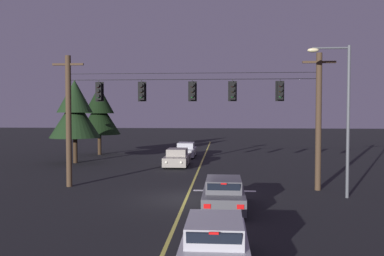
% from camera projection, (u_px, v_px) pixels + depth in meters
% --- Properties ---
extents(ground_plane, '(180.00, 180.00, 0.00)m').
position_uv_depth(ground_plane, '(186.00, 199.00, 20.09)').
color(ground_plane, black).
extents(lane_centre_stripe, '(0.14, 60.00, 0.01)m').
position_uv_depth(lane_centre_stripe, '(197.00, 173.00, 28.87)').
color(lane_centre_stripe, '#D1C64C').
rests_on(lane_centre_stripe, ground).
extents(stop_bar_paint, '(3.40, 0.36, 0.01)m').
position_uv_depth(stop_bar_paint, '(224.00, 191.00, 22.15)').
color(stop_bar_paint, silver).
rests_on(stop_bar_paint, ground).
extents(signal_span_assembly, '(15.85, 0.32, 7.52)m').
position_uv_depth(signal_span_assembly, '(191.00, 119.00, 22.74)').
color(signal_span_assembly, '#423021').
rests_on(signal_span_assembly, ground).
extents(traffic_light_leftmost, '(0.48, 0.41, 1.22)m').
position_uv_depth(traffic_light_leftmost, '(99.00, 92.00, 23.06)').
color(traffic_light_leftmost, black).
extents(traffic_light_left_inner, '(0.48, 0.41, 1.22)m').
position_uv_depth(traffic_light_left_inner, '(142.00, 91.00, 22.87)').
color(traffic_light_left_inner, black).
extents(traffic_light_centre, '(0.48, 0.41, 1.22)m').
position_uv_depth(traffic_light_centre, '(192.00, 91.00, 22.65)').
color(traffic_light_centre, black).
extents(traffic_light_right_inner, '(0.48, 0.41, 1.22)m').
position_uv_depth(traffic_light_right_inner, '(233.00, 91.00, 22.48)').
color(traffic_light_right_inner, black).
extents(traffic_light_rightmost, '(0.48, 0.41, 1.22)m').
position_uv_depth(traffic_light_rightmost, '(280.00, 91.00, 22.29)').
color(traffic_light_rightmost, black).
extents(car_waiting_near_lane, '(1.80, 4.33, 1.39)m').
position_uv_depth(car_waiting_near_lane, '(224.00, 194.00, 17.96)').
color(car_waiting_near_lane, '#4C4C51').
rests_on(car_waiting_near_lane, ground).
extents(car_oncoming_lead, '(1.80, 4.42, 1.39)m').
position_uv_depth(car_oncoming_lead, '(177.00, 158.00, 32.32)').
color(car_oncoming_lead, gray).
rests_on(car_oncoming_lead, ground).
extents(car_oncoming_trailing, '(1.80, 4.42, 1.39)m').
position_uv_depth(car_oncoming_trailing, '(186.00, 150.00, 38.84)').
color(car_oncoming_trailing, '#A5A5AD').
rests_on(car_oncoming_trailing, ground).
extents(car_waiting_second_near, '(1.80, 4.33, 1.39)m').
position_uv_depth(car_waiting_second_near, '(215.00, 245.00, 11.14)').
color(car_waiting_second_near, '#A5A5AD').
rests_on(car_waiting_second_near, ground).
extents(street_lamp_corner, '(2.11, 0.30, 7.59)m').
position_uv_depth(street_lamp_corner, '(342.00, 106.00, 20.18)').
color(street_lamp_corner, '#4C4F54').
rests_on(street_lamp_corner, ground).
extents(tree_verge_near, '(4.23, 4.23, 7.02)m').
position_uv_depth(tree_verge_near, '(75.00, 112.00, 34.20)').
color(tree_verge_near, '#332316').
rests_on(tree_verge_near, ground).
extents(tree_verge_far, '(4.26, 4.26, 6.95)m').
position_uv_depth(tree_verge_far, '(99.00, 113.00, 40.99)').
color(tree_verge_far, '#332316').
rests_on(tree_verge_far, ground).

